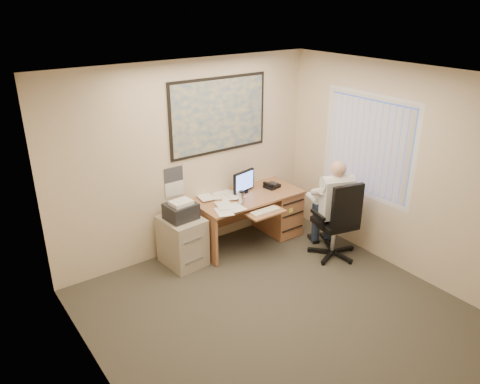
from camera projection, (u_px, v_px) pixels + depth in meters
room_shell at (298, 218)px, 4.75m from camera, size 4.00×4.50×2.70m
desk at (265, 209)px, 7.11m from camera, size 1.60×0.97×1.07m
world_map at (219, 115)px, 6.48m from camera, size 1.56×0.03×1.06m
wall_calendar at (174, 182)px, 6.41m from camera, size 0.28×0.01×0.42m
window_blinds at (367, 146)px, 6.33m from camera, size 0.06×1.40×1.30m
filing_cabinet at (182, 237)px, 6.36m from camera, size 0.54×0.63×0.95m
office_chair at (337, 235)px, 6.55m from camera, size 0.84×0.84×1.17m
person at (334, 209)px, 6.47m from camera, size 0.84×0.97×1.41m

